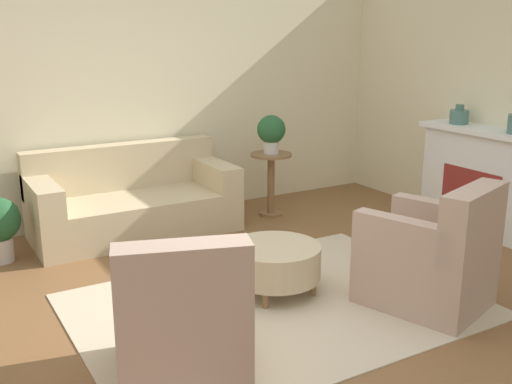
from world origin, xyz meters
The scene contains 11 objects.
ground_plane centered at (0.00, 0.00, 0.00)m, with size 16.00×16.00×0.00m, color brown.
wall_back centered at (0.00, 2.74, 1.40)m, with size 9.37×0.12×2.80m.
rug centered at (0.00, 0.00, 0.01)m, with size 2.94×2.13×0.01m.
couch centered at (-0.35, 2.21, 0.31)m, with size 2.03×0.94×0.88m.
armchair_left centered at (-1.01, -0.58, 0.37)m, with size 0.95×1.04×0.96m.
armchair_right centered at (1.01, -0.58, 0.37)m, with size 0.95×1.04×0.96m.
ottoman_table centered at (0.13, 0.22, 0.26)m, with size 0.73×0.73×0.38m.
side_table centered at (1.19, 2.00, 0.47)m, with size 0.46×0.46×0.71m.
fireplace centered at (2.79, 0.45, 0.56)m, with size 0.44×1.42×1.08m.
vase_mantel_near centered at (2.77, 0.81, 1.16)m, with size 0.20×0.20×0.20m.
potted_plant_on_side_table centered at (1.19, 2.00, 0.96)m, with size 0.31×0.31×0.42m.
Camera 1 is at (-2.23, -3.52, 2.02)m, focal length 42.00 mm.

